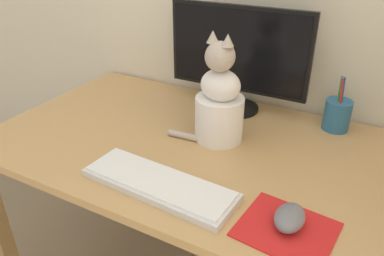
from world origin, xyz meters
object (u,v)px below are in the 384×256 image
Objects in this scene: pen_cup at (337,115)px; keyboard at (159,184)px; computer_mouse_right at (290,218)px; monitor at (237,56)px; cat at (220,102)px.

keyboard is at bearing -121.95° from pen_cup.
pen_cup is at bearing 61.51° from keyboard.
keyboard is 0.32m from computer_mouse_right.
monitor is 0.37m from pen_cup.
cat is 1.84× the size of pen_cup.
computer_mouse_right is 0.42m from cat.
cat is (0.03, 0.30, 0.11)m from keyboard.
computer_mouse_right is 0.54× the size of pen_cup.
monitor is at bearing 124.07° from computer_mouse_right.
pen_cup is at bearing 2.66° from monitor.
keyboard is at bearing -79.15° from cat.
computer_mouse_right is at bearing -90.85° from pen_cup.
monitor is at bearing 94.78° from keyboard.
computer_mouse_right is at bearing -55.93° from monitor.
pen_cup is (0.30, 0.24, -0.07)m from cat.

